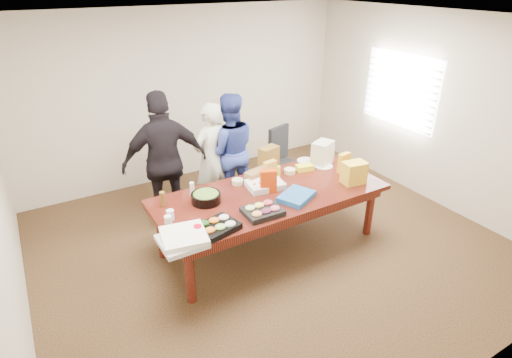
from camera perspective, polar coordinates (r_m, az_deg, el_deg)
floor at (r=5.37m, az=1.84°, el=-9.01°), size 5.50×5.00×0.02m
ceiling at (r=4.39m, az=2.39°, el=21.28°), size 5.50×5.00×0.02m
wall_back at (r=6.84m, az=-9.44°, el=11.27°), size 5.50×0.04×2.70m
wall_front at (r=3.18m, az=27.53°, el=-10.63°), size 5.50×0.04×2.70m
wall_right at (r=6.54m, az=23.12°, el=8.80°), size 0.04×5.00×2.70m
window_panel at (r=6.84m, az=19.23°, el=11.46°), size 0.03×1.40×1.10m
window_blinds at (r=6.81m, az=19.01°, el=11.43°), size 0.04×1.36×1.00m
conference_table at (r=5.16m, az=1.91°, el=-5.53°), size 2.80×1.20×0.75m
office_chair at (r=6.37m, az=3.99°, el=2.17°), size 0.62×0.62×0.98m
person_center at (r=5.80m, az=-6.27°, el=2.86°), size 0.68×0.56×1.60m
person_right at (r=5.94m, az=-3.70°, el=3.93°), size 0.96×0.84×1.67m
person_left at (r=5.45m, az=-12.41°, el=2.31°), size 1.14×0.58×1.86m
veggie_tray at (r=4.27m, az=-5.37°, el=-6.64°), size 0.48×0.41×0.06m
fruit_tray at (r=4.52m, az=0.90°, el=-4.51°), size 0.42×0.34×0.06m
sheet_cake at (r=5.06m, az=1.26°, el=-0.79°), size 0.47×0.38×0.08m
salad_bowl at (r=4.77m, az=-6.91°, el=-2.59°), size 0.38×0.38×0.11m
chip_bag_blue at (r=4.83m, az=5.60°, el=-2.41°), size 0.51×0.46×0.06m
chip_bag_red at (r=4.91m, az=1.71°, el=-0.33°), size 0.21×0.15×0.28m
chip_bag_yellow at (r=5.54m, az=12.02°, el=2.20°), size 0.18×0.09×0.26m
chip_bag_orange at (r=5.19m, az=1.93°, el=1.10°), size 0.18×0.11×0.27m
mayo_jar at (r=5.25m, az=2.34°, el=0.61°), size 0.10×0.10×0.13m
mustard_bottle at (r=5.28m, az=3.05°, el=0.93°), size 0.06×0.06×0.17m
dressing_bottle at (r=4.75m, az=-12.73°, el=-2.74°), size 0.07×0.07×0.18m
ranch_bottle at (r=4.93m, az=-8.80°, el=-1.33°), size 0.07×0.07×0.16m
banana_bunch at (r=5.55m, az=6.71°, el=1.58°), size 0.24×0.17×0.08m
bread_loaf at (r=5.24m, az=0.18°, el=0.55°), size 0.36×0.23×0.13m
kraft_bag at (r=5.43m, az=1.76°, el=2.73°), size 0.29×0.21×0.34m
red_cup at (r=4.21m, az=-8.01°, el=-7.01°), size 0.09×0.09×0.11m
clear_cup_a at (r=4.41m, az=-12.00°, el=-5.66°), size 0.09×0.09×0.11m
clear_cup_b at (r=4.50m, az=-11.73°, el=-4.88°), size 0.10×0.10×0.11m
pizza_box_lower at (r=4.12m, az=-10.17°, el=-8.48°), size 0.43×0.43×0.05m
pizza_box_upper at (r=4.11m, az=-9.91°, el=-7.72°), size 0.50×0.50×0.05m
plate_a at (r=5.70m, az=9.23°, el=1.80°), size 0.27×0.27×0.02m
plate_b at (r=5.82m, az=6.89°, el=2.50°), size 0.30×0.30×0.02m
dip_bowl_a at (r=5.44m, az=4.66°, el=1.09°), size 0.18×0.18×0.06m
dip_bowl_b at (r=5.16m, az=-2.55°, el=-0.36°), size 0.16×0.16×0.06m
grocery_bag_white at (r=5.73m, az=9.16°, el=3.59°), size 0.36×0.31×0.32m
grocery_bag_yellow at (r=5.27m, az=13.37°, el=0.85°), size 0.30×0.23×0.28m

